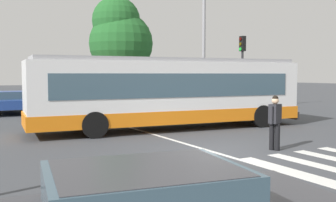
{
  "coord_description": "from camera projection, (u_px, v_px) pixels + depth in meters",
  "views": [
    {
      "loc": [
        -7.26,
        -9.74,
        2.38
      ],
      "look_at": [
        0.42,
        4.02,
        1.3
      ],
      "focal_mm": 41.91,
      "sensor_mm": 36.0,
      "label": 1
    }
  ],
  "objects": [
    {
      "name": "ground_plane",
      "position": [
        219.0,
        151.0,
        12.18
      ],
      "size": [
        160.0,
        160.0,
        0.0
      ],
      "primitive_type": "plane",
      "color": "#424449"
    },
    {
      "name": "parked_car_black",
      "position": [
        59.0,
        100.0,
        24.96
      ],
      "size": [
        2.03,
        4.58,
        1.35
      ],
      "color": "black",
      "rests_on": "ground_plane"
    },
    {
      "name": "pedestrian_crossing_street",
      "position": [
        275.0,
        119.0,
        12.22
      ],
      "size": [
        0.55,
        0.38,
        1.72
      ],
      "color": "black",
      "rests_on": "ground_plane"
    },
    {
      "name": "crosswalk_painted_stripes",
      "position": [
        303.0,
        168.0,
        9.96
      ],
      "size": [
        7.94,
        3.24,
        0.01
      ],
      "color": "silver",
      "rests_on": "ground_plane"
    },
    {
      "name": "twin_arm_street_lamp",
      "position": [
        204.0,
        19.0,
        23.67
      ],
      "size": [
        4.03,
        0.32,
        9.38
      ],
      "color": "#939399",
      "rests_on": "ground_plane"
    },
    {
      "name": "parked_car_red",
      "position": [
        101.0,
        98.0,
        26.34
      ],
      "size": [
        2.22,
        4.64,
        1.35
      ],
      "color": "black",
      "rests_on": "ground_plane"
    },
    {
      "name": "city_transit_bus",
      "position": [
        170.0,
        92.0,
        16.97
      ],
      "size": [
        12.26,
        3.72,
        3.06
      ],
      "color": "black",
      "rests_on": "ground_plane"
    },
    {
      "name": "background_tree_right",
      "position": [
        120.0,
        37.0,
        28.64
      ],
      "size": [
        4.66,
        4.66,
        8.01
      ],
      "color": "brown",
      "rests_on": "ground_plane"
    },
    {
      "name": "parked_car_blue",
      "position": [
        12.0,
        101.0,
        23.8
      ],
      "size": [
        1.99,
        4.56,
        1.35
      ],
      "color": "black",
      "rests_on": "ground_plane"
    },
    {
      "name": "bus_stop_shelter",
      "position": [
        235.0,
        74.0,
        27.43
      ],
      "size": [
        4.75,
        1.54,
        3.25
      ],
      "color": "#28282B",
      "rests_on": "ground_plane"
    },
    {
      "name": "parked_car_silver",
      "position": [
        131.0,
        97.0,
        28.17
      ],
      "size": [
        2.0,
        4.56,
        1.35
      ],
      "color": "black",
      "rests_on": "ground_plane"
    },
    {
      "name": "lane_center_line",
      "position": [
        179.0,
        142.0,
        13.79
      ],
      "size": [
        0.16,
        24.0,
        0.01
      ],
      "primitive_type": "cube",
      "color": "silver",
      "rests_on": "ground_plane"
    },
    {
      "name": "traffic_light_far_corner",
      "position": [
        242.0,
        62.0,
        23.56
      ],
      "size": [
        0.33,
        0.32,
        4.66
      ],
      "color": "#28282B",
      "rests_on": "ground_plane"
    }
  ]
}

